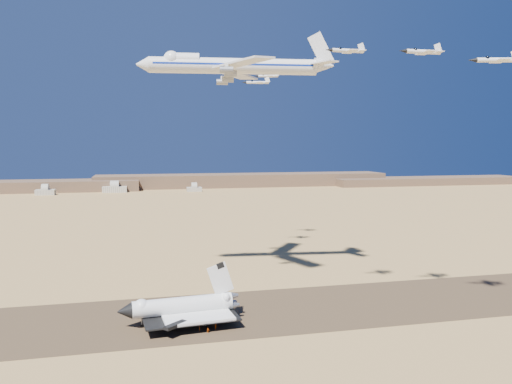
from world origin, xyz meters
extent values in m
plane|color=#A9844B|center=(0.00, 0.00, 0.00)|extent=(1200.00, 1200.00, 0.00)
cube|color=#493724|center=(0.00, 0.00, 0.03)|extent=(600.00, 50.00, 0.06)
cube|color=brown|center=(120.00, 540.00, 9.00)|extent=(420.00, 60.00, 18.00)
cube|color=brown|center=(400.00, 510.00, 5.50)|extent=(300.00, 60.00, 11.00)
cube|color=beige|center=(-140.00, 470.00, 3.25)|extent=(22.00, 14.00, 6.50)
cube|color=beige|center=(-60.00, 485.00, 3.75)|extent=(30.00, 15.00, 7.50)
cube|color=beige|center=(40.00, 475.00, 2.75)|extent=(19.00, 12.50, 5.50)
cylinder|color=white|center=(-15.10, -6.03, 6.18)|extent=(33.38, 8.80, 5.77)
cone|color=black|center=(-33.78, -7.76, 6.18)|extent=(5.13, 5.89, 5.48)
sphere|color=white|center=(-28.45, -7.27, 7.01)|extent=(5.36, 5.36, 5.36)
cube|color=white|center=(-11.00, -5.64, 3.81)|extent=(24.87, 26.73, 0.93)
cube|color=black|center=(-13.05, -5.83, 3.35)|extent=(33.08, 27.50, 0.52)
cube|color=white|center=(-1.76, -4.78, 14.23)|extent=(9.58, 1.60, 11.87)
cylinder|color=gray|center=(-28.45, -7.27, 1.65)|extent=(0.37, 0.37, 3.30)
cylinder|color=black|center=(-28.45, -7.27, 0.57)|extent=(1.17, 0.57, 1.13)
cylinder|color=gray|center=(-8.47, -10.58, 1.65)|extent=(0.37, 0.37, 3.30)
cylinder|color=black|center=(-8.47, -10.58, 0.57)|extent=(1.17, 0.57, 1.13)
cylinder|color=gray|center=(-9.42, -0.32, 1.65)|extent=(0.37, 0.37, 3.30)
cylinder|color=black|center=(-9.42, -0.32, 0.57)|extent=(1.17, 0.57, 1.13)
cylinder|color=white|center=(11.33, 38.18, 93.12)|extent=(70.32, 14.77, 6.59)
cone|color=white|center=(-26.00, 42.60, 93.12)|extent=(5.89, 7.15, 6.59)
sphere|color=white|center=(-14.24, 41.21, 95.49)|extent=(6.80, 6.80, 6.80)
cube|color=white|center=(11.44, 21.58, 91.89)|extent=(19.84, 32.16, 0.72)
cube|color=white|center=(15.31, 54.31, 91.89)|extent=(25.23, 30.67, 0.72)
cube|color=white|center=(47.37, 27.18, 94.15)|extent=(9.68, 12.65, 0.51)
cube|color=white|center=(48.94, 40.48, 94.15)|extent=(11.32, 12.47, 0.51)
cube|color=white|center=(48.15, 33.83, 100.85)|extent=(11.75, 2.10, 14.72)
cylinder|color=gray|center=(8.20, 29.22, 88.80)|extent=(5.43, 3.26, 2.68)
cylinder|color=gray|center=(5.06, 20.26, 88.80)|extent=(5.43, 3.26, 2.68)
cylinder|color=gray|center=(10.38, 47.63, 88.80)|extent=(5.43, 3.26, 2.68)
cylinder|color=gray|center=(9.42, 57.08, 88.80)|extent=(5.43, 3.26, 2.68)
imported|color=#E55B0D|center=(-10.23, -14.75, 0.85)|extent=(0.58, 0.68, 1.57)
imported|color=#E55B0D|center=(-4.85, -14.43, 1.01)|extent=(0.65, 0.99, 1.91)
imported|color=#E55B0D|center=(-7.82, -16.80, 0.99)|extent=(1.14, 1.17, 1.85)
cylinder|color=white|center=(41.84, -9.65, 92.15)|extent=(11.32, 1.50, 1.32)
cone|color=black|center=(35.06, -9.54, 92.15)|extent=(2.47, 1.26, 1.22)
sphere|color=black|center=(39.01, -9.60, 92.62)|extent=(1.32, 1.32, 1.32)
cube|color=white|center=(42.78, -9.66, 91.96)|extent=(3.42, 7.59, 0.24)
cube|color=white|center=(46.54, -9.72, 92.15)|extent=(2.15, 4.74, 0.19)
cube|color=white|center=(46.73, -9.72, 93.47)|extent=(2.85, 0.28, 3.19)
cylinder|color=white|center=(63.97, -20.29, 90.81)|extent=(12.24, 1.58, 1.43)
cone|color=black|center=(56.64, -20.20, 90.81)|extent=(2.67, 1.36, 1.32)
sphere|color=black|center=(60.92, -20.25, 91.32)|extent=(1.43, 1.43, 1.43)
cube|color=white|center=(64.99, -20.30, 90.60)|extent=(3.67, 8.19, 0.25)
cube|color=white|center=(69.06, -20.36, 90.81)|extent=(2.31, 5.12, 0.20)
cube|color=white|center=(69.27, -20.36, 92.23)|extent=(3.08, 0.29, 3.45)
cylinder|color=white|center=(81.12, -34.41, 86.51)|extent=(12.66, 4.67, 1.48)
cone|color=black|center=(73.75, -32.46, 86.51)|extent=(3.01, 2.03, 1.38)
sphere|color=black|center=(78.05, -33.60, 87.03)|extent=(1.48, 1.48, 1.48)
cube|color=white|center=(82.15, -34.68, 86.29)|extent=(5.74, 9.14, 0.26)
cylinder|color=white|center=(32.67, 85.00, 92.58)|extent=(11.68, 3.83, 1.36)
cone|color=black|center=(25.84, 86.50, 92.58)|extent=(2.74, 1.78, 1.26)
sphere|color=black|center=(29.82, 85.62, 93.06)|extent=(1.36, 1.36, 1.36)
cube|color=white|center=(33.62, 84.79, 92.38)|extent=(4.99, 8.32, 0.24)
cube|color=white|center=(37.41, 83.96, 92.58)|extent=(3.13, 5.20, 0.19)
cube|color=white|center=(37.60, 83.92, 93.94)|extent=(2.92, 0.87, 3.29)
cylinder|color=white|center=(43.90, 106.66, 99.05)|extent=(11.21, 3.68, 1.31)
cone|color=black|center=(37.34, 108.10, 99.05)|extent=(2.63, 1.70, 1.21)
sphere|color=black|center=(41.16, 107.26, 99.51)|extent=(1.31, 1.31, 1.31)
cube|color=white|center=(44.81, 106.46, 98.86)|extent=(4.79, 7.98, 0.23)
cube|color=white|center=(48.45, 105.66, 99.05)|extent=(3.00, 4.99, 0.19)
cube|color=white|center=(48.63, 105.62, 100.35)|extent=(2.80, 0.83, 3.15)
camera|label=1|loc=(-27.90, -171.31, 60.19)|focal=35.00mm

